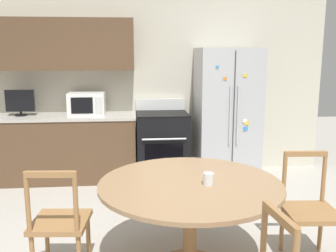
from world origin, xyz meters
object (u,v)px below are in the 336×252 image
at_px(dining_chair_left, 60,223).
at_px(countertop_tv, 20,102).
at_px(microwave, 87,104).
at_px(refrigerator, 226,114).
at_px(oven_range, 162,145).
at_px(dining_chair_right, 309,210).
at_px(candle_glass, 208,180).

bearing_deg(dining_chair_left, countertop_tv, 116.06).
relative_size(microwave, countertop_tv, 1.31).
xyz_separation_m(refrigerator, oven_range, (-0.89, 0.05, -0.43)).
bearing_deg(dining_chair_left, dining_chair_right, 6.05).
xyz_separation_m(microwave, dining_chair_right, (2.07, -2.31, -0.62)).
distance_m(oven_range, microwave, 1.17).
xyz_separation_m(dining_chair_left, candle_glass, (1.14, -0.07, 0.34)).
xyz_separation_m(oven_range, candle_glass, (0.17, -2.38, 0.30)).
xyz_separation_m(countertop_tv, dining_chair_left, (0.92, -2.36, -0.65)).
distance_m(countertop_tv, candle_glass, 3.21).
xyz_separation_m(refrigerator, microwave, (-1.91, 0.10, 0.16)).
relative_size(countertop_tv, candle_glass, 3.99).
bearing_deg(refrigerator, oven_range, 176.80).
height_order(oven_range, countertop_tv, countertop_tv).
relative_size(refrigerator, oven_range, 1.66).
relative_size(dining_chair_right, candle_glass, 9.68).
bearing_deg(candle_glass, refrigerator, 72.82).
bearing_deg(microwave, refrigerator, -3.00).
bearing_deg(dining_chair_right, refrigerator, -82.03).
height_order(microwave, candle_glass, microwave).
relative_size(oven_range, candle_glass, 11.59).
distance_m(oven_range, dining_chair_left, 2.50).
bearing_deg(countertop_tv, oven_range, -1.61).
height_order(microwave, dining_chair_left, microwave).
height_order(refrigerator, microwave, refrigerator).
distance_m(oven_range, countertop_tv, 1.99).
bearing_deg(candle_glass, microwave, 116.03).
bearing_deg(dining_chair_left, refrigerator, 55.20).
bearing_deg(oven_range, dining_chair_right, -64.98).
height_order(microwave, countertop_tv, countertop_tv).
xyz_separation_m(oven_range, countertop_tv, (-1.89, 0.05, 0.62)).
height_order(refrigerator, dining_chair_left, refrigerator).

